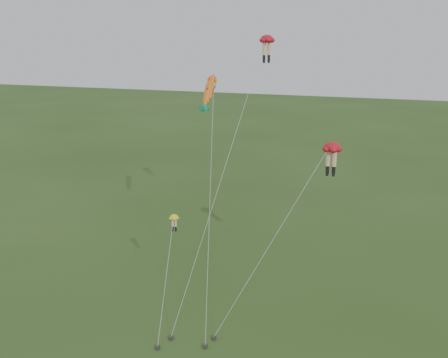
% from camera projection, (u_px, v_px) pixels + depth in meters
% --- Properties ---
extents(ground, '(300.00, 300.00, 0.00)m').
position_uv_depth(ground, '(194.00, 331.00, 38.59)').
color(ground, '#284518').
rests_on(ground, ground).
extents(legs_kite_red_high, '(4.78, 14.30, 22.02)m').
position_uv_depth(legs_kite_red_high, '(265.00, 46.00, 42.38)').
color(legs_kite_red_high, red).
rests_on(legs_kite_red_high, ground).
extents(legs_kite_red_mid, '(8.07, 8.58, 14.11)m').
position_uv_depth(legs_kite_red_mid, '(330.00, 152.00, 38.58)').
color(legs_kite_red_mid, red).
rests_on(legs_kite_red_mid, ground).
extents(legs_kite_yellow, '(1.87, 7.16, 8.01)m').
position_uv_depth(legs_kite_yellow, '(173.00, 226.00, 40.32)').
color(legs_kite_yellow, yellow).
rests_on(legs_kite_yellow, ground).
extents(fish_kite, '(4.46, 13.79, 18.88)m').
position_uv_depth(fish_kite, '(209.00, 91.00, 43.81)').
color(fish_kite, yellow).
rests_on(fish_kite, ground).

